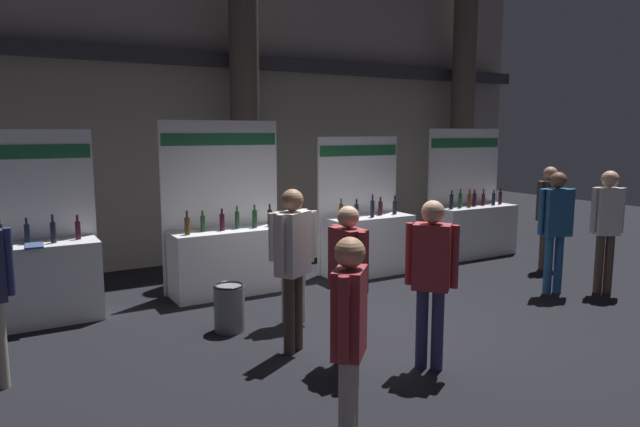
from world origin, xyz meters
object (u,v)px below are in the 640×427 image
at_px(visitor_6, 348,272).
at_px(visitor_8, 293,255).
at_px(exhibitor_booth_2, 367,239).
at_px(exhibitor_booth_3, 473,225).
at_px(exhibitor_booth_1, 230,252).
at_px(visitor_3, 431,270).
at_px(visitor_4, 548,208).
at_px(visitor_7, 556,220).
at_px(trash_bin, 229,307).
at_px(visitor_2, 293,246).
at_px(visitor_5, 607,221).
at_px(exhibitor_booth_0, 29,275).
at_px(visitor_1, 349,332).

xyz_separation_m(visitor_6, visitor_8, (-0.30, 0.63, 0.09)).
relative_size(exhibitor_booth_2, exhibitor_booth_3, 0.94).
bearing_deg(exhibitor_booth_2, exhibitor_booth_1, 177.76).
bearing_deg(exhibitor_booth_1, visitor_3, -78.71).
bearing_deg(visitor_4, visitor_7, 37.65).
xyz_separation_m(trash_bin, visitor_8, (0.36, -0.98, 0.80)).
bearing_deg(visitor_3, visitor_2, -25.98).
height_order(visitor_5, visitor_6, visitor_5).
bearing_deg(visitor_5, visitor_2, 17.11).
height_order(visitor_2, visitor_4, visitor_4).
bearing_deg(trash_bin, visitor_4, 1.44).
distance_m(exhibitor_booth_0, exhibitor_booth_3, 7.76).
relative_size(visitor_1, visitor_7, 0.92).
relative_size(exhibitor_booth_1, visitor_6, 1.54).
relative_size(visitor_2, visitor_5, 0.89).
bearing_deg(visitor_1, visitor_6, -168.78).
bearing_deg(visitor_4, visitor_6, 14.49).
bearing_deg(visitor_4, visitor_3, 21.99).
bearing_deg(visitor_7, exhibitor_booth_1, 167.42).
distance_m(visitor_1, visitor_7, 5.45).
bearing_deg(trash_bin, visitor_3, -57.25).
bearing_deg(visitor_2, visitor_5, -5.20).
distance_m(exhibitor_booth_0, visitor_6, 4.17).
bearing_deg(visitor_6, exhibitor_booth_3, -57.78).
xyz_separation_m(exhibitor_booth_0, visitor_5, (7.52, -2.81, 0.48)).
bearing_deg(visitor_8, visitor_6, -94.39).
bearing_deg(visitor_5, exhibitor_booth_2, -17.82).
distance_m(exhibitor_booth_2, visitor_2, 2.78).
xyz_separation_m(trash_bin, visitor_1, (-0.26, -3.04, 0.69)).
bearing_deg(exhibitor_booth_0, exhibitor_booth_2, -0.71).
xyz_separation_m(trash_bin, visitor_3, (1.35, -2.09, 0.75)).
bearing_deg(exhibitor_booth_0, visitor_4, -9.64).
bearing_deg(visitor_8, exhibitor_booth_1, 54.07).
height_order(visitor_1, visitor_7, visitor_7).
bearing_deg(exhibitor_booth_2, visitor_8, -137.89).
height_order(exhibitor_booth_0, visitor_4, exhibitor_booth_0).
bearing_deg(trash_bin, visitor_2, -9.20).
xyz_separation_m(exhibitor_booth_2, visitor_2, (-2.25, -1.59, 0.40)).
relative_size(visitor_7, visitor_8, 1.01).
bearing_deg(visitor_1, visitor_5, 151.01).
relative_size(exhibitor_booth_1, visitor_5, 1.40).
relative_size(trash_bin, visitor_5, 0.31).
relative_size(exhibitor_booth_0, visitor_5, 1.32).
distance_m(trash_bin, visitor_5, 5.66).
bearing_deg(exhibitor_booth_2, visitor_7, -54.44).
relative_size(trash_bin, visitor_3, 0.33).
relative_size(exhibitor_booth_1, visitor_8, 1.43).
height_order(exhibitor_booth_0, exhibitor_booth_3, exhibitor_booth_3).
xyz_separation_m(trash_bin, visitor_7, (4.77, -0.93, 0.82)).
relative_size(visitor_3, visitor_5, 0.94).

